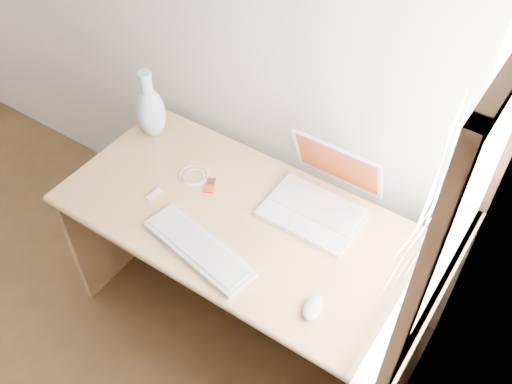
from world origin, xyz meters
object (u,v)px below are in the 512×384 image
Objects in this scene: laptop at (320,197)px; vase at (151,111)px; external_keyboard at (199,248)px; desk at (250,236)px.

vase reaches higher than laptop.
laptop is 0.50m from external_keyboard.
laptop is 0.77× the size of external_keyboard.
desk is 0.38m from laptop.
external_keyboard reaches higher than desk.
laptop is at bearing 1.92° from vase.
laptop is at bearing 69.42° from external_keyboard.
external_keyboard is (-0.26, -0.43, -0.05)m from laptop.
laptop is 0.82m from vase.
desk is 2.86× the size of external_keyboard.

